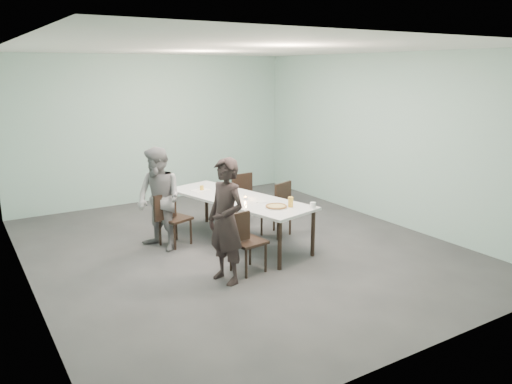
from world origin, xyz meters
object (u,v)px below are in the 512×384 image
chair_near_left (243,238)px  pizza (276,207)px  tealight (245,198)px  side_plate (261,202)px  diner_far (159,199)px  amber_tumbler (202,188)px  chair_far_right (237,194)px  water_tumbler (313,205)px  chair_far_left (171,215)px  table (238,201)px  beer_glass (291,202)px  diner_near (226,221)px  chair_near_right (279,205)px

chair_near_left → pizza: 0.82m
chair_near_left → tealight: bearing=50.1°
side_plate → tealight: 0.29m
diner_far → amber_tumbler: 0.95m
chair_far_right → water_tumbler: bearing=90.6°
chair_far_left → pizza: chair_far_left is taller
diner_far → table: bearing=51.2°
table → chair_near_left: bearing=-116.4°
table → water_tumbler: (0.61, -1.13, 0.10)m
pizza → tealight: 0.67m
side_plate → pizza: bearing=-89.0°
chair_far_right → beer_glass: 1.99m
amber_tumbler → chair_far_left: bearing=-155.5°
pizza → amber_tumbler: bearing=106.2°
diner_near → beer_glass: 1.29m
water_tumbler → chair_near_right: bearing=80.6°
table → water_tumbler: water_tumbler is taller
chair_far_left → chair_near_left: bearing=-94.0°
chair_near_left → chair_near_right: size_ratio=1.00×
pizza → diner_near: bearing=-159.1°
chair_far_left → chair_far_right: size_ratio=1.00×
chair_far_left → water_tumbler: size_ratio=9.67×
chair_far_right → amber_tumbler: chair_far_right is taller
pizza → beer_glass: bearing=-20.1°
diner_near → side_plate: diner_near is taller
side_plate → beer_glass: beer_glass is taller
chair_near_right → amber_tumbler: size_ratio=10.88×
table → chair_near_right: chair_near_right is taller
chair_far_left → chair_near_right: (1.77, -0.39, 0.00)m
pizza → beer_glass: 0.22m
chair_far_left → diner_near: bearing=-106.1°
chair_near_right → diner_far: diner_far is taller
chair_near_right → diner_far: bearing=-29.1°
chair_far_left → amber_tumbler: (0.69, 0.32, 0.29)m
beer_glass → diner_far: bearing=140.5°
diner_far → pizza: size_ratio=4.66×
table → tealight: size_ratio=48.92×
tealight → chair_far_left: bearing=150.2°
water_tumbler → amber_tumbler: bearing=115.6°
chair_far_right → diner_far: size_ratio=0.55×
chair_near_right → chair_far_right: size_ratio=1.00×
chair_near_right → chair_far_right: same height
water_tumbler → tealight: water_tumbler is taller
table → tealight: tealight is taller
diner_near → tealight: diner_near is taller
pizza → water_tumbler: water_tumbler is taller
amber_tumbler → pizza: bearing=-73.8°
diner_near → tealight: (0.91, 1.05, -0.05)m
amber_tumbler → side_plate: bearing=-69.0°
pizza → beer_glass: (0.20, -0.07, 0.06)m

